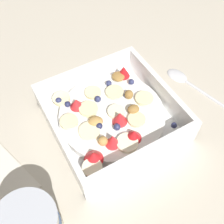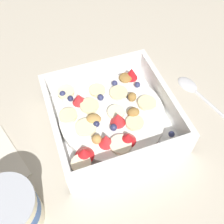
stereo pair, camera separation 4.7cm
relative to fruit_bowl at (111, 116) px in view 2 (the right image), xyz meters
The scene contains 4 objects.
ground_plane 0.03m from the fruit_bowl, 63.60° to the left, with size 2.40×2.40×0.00m, color beige.
fruit_bowl is the anchor object (origin of this frame).
spoon 0.19m from the fruit_bowl, behind, with size 0.06×0.17×0.01m.
yogurt_cup 0.22m from the fruit_bowl, 31.55° to the left, with size 0.08×0.08×0.08m.
Camera 2 is at (0.08, 0.24, 0.41)m, focal length 42.16 mm.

